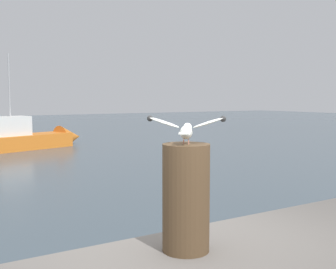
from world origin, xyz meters
TOP-DOWN VIEW (x-y plane):
  - mooring_post at (0.01, -0.46)m, footprint 0.35×0.35m
  - seagull at (0.01, -0.45)m, footprint 0.50×0.43m
  - boat_orange at (3.81, 19.08)m, footprint 6.37×3.31m

SIDE VIEW (x-z plane):
  - boat_orange at x=3.81m, z-range -1.98..3.04m
  - mooring_post at x=0.01m, z-range 1.48..2.28m
  - seagull at x=0.01m, z-range 2.29..2.50m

